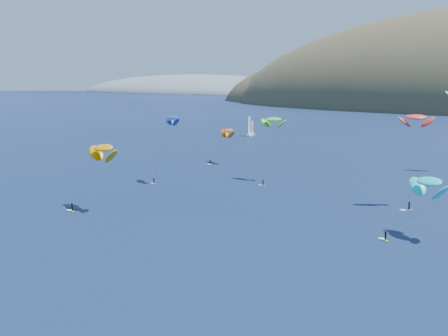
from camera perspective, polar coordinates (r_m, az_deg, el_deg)
headland at (r=942.93m, az=-1.23°, el=6.74°), size 460.00×250.00×60.00m
sailboat at (r=306.59m, az=2.41°, el=3.13°), size 8.93×7.65×10.81m
kitesurfer_1 at (r=215.33m, az=0.35°, el=3.45°), size 9.09×11.87×13.55m
kitesurfer_2 at (r=146.15m, az=-10.97°, el=1.81°), size 11.52×11.67×16.94m
kitesurfer_3 at (r=182.66m, az=4.55°, el=4.45°), size 8.17×13.73×19.79m
kitesurfer_5 at (r=125.56m, az=18.24°, el=-1.18°), size 11.80×13.71×13.50m
kitesurfer_9 at (r=153.88m, az=17.17°, el=4.46°), size 8.59×11.84×23.02m
kitesurfer_10 at (r=178.72m, az=-4.71°, el=4.60°), size 8.02×10.62×20.44m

